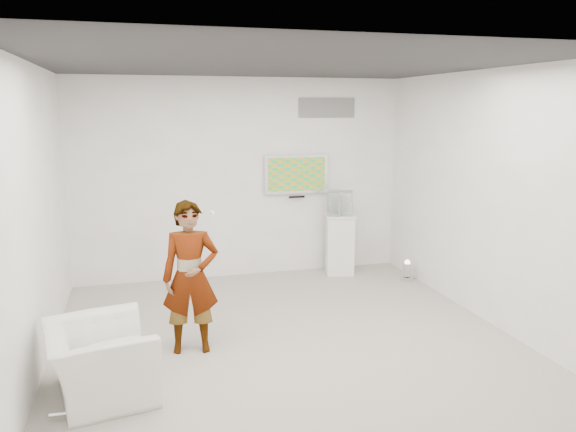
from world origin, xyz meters
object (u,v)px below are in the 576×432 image
object	(u,v)px
tv	(296,174)
pedestal	(340,244)
person	(191,277)
armchair	(100,361)
floor_uplight	(407,271)

from	to	relation	value
tv	pedestal	world-z (taller)	tv
person	tv	bearing A→B (deg)	59.25
tv	armchair	bearing A→B (deg)	-129.96
armchair	pedestal	distance (m)	4.56
person	pedestal	size ratio (longest dim) A/B	1.73
armchair	tv	bearing A→B (deg)	-50.94
pedestal	floor_uplight	world-z (taller)	pedestal
person	floor_uplight	bearing A→B (deg)	31.66
tv	armchair	distance (m)	4.48
armchair	pedestal	bearing A→B (deg)	-59.28
person	armchair	world-z (taller)	person
tv	person	size ratio (longest dim) A/B	0.62
tv	person	bearing A→B (deg)	-126.43
pedestal	floor_uplight	distance (m)	1.10
pedestal	armchair	bearing A→B (deg)	-138.30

